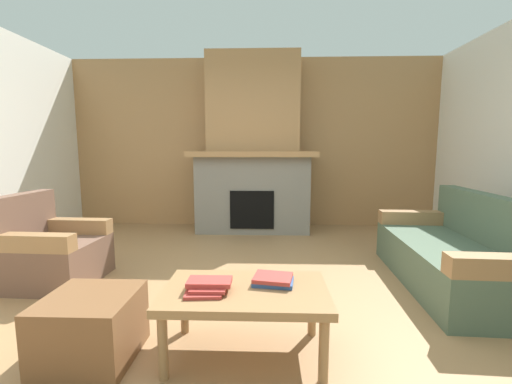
{
  "coord_description": "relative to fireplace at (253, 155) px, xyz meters",
  "views": [
    {
      "loc": [
        0.23,
        -2.59,
        1.27
      ],
      "look_at": [
        0.11,
        0.91,
        0.82
      ],
      "focal_mm": 23.57,
      "sensor_mm": 36.0,
      "label": 1
    }
  ],
  "objects": [
    {
      "name": "fireplace",
      "position": [
        0.0,
        0.0,
        0.0
      ],
      "size": [
        1.9,
        0.82,
        2.7
      ],
      "color": "gray",
      "rests_on": "ground"
    },
    {
      "name": "ground",
      "position": [
        0.0,
        -2.62,
        -1.16
      ],
      "size": [
        9.0,
        9.0,
        0.0
      ],
      "primitive_type": "plane",
      "color": "#9E754C"
    },
    {
      "name": "armchair",
      "position": [
        -1.83,
        -2.19,
        -0.87
      ],
      "size": [
        0.79,
        0.79,
        0.85
      ],
      "color": "brown",
      "rests_on": "ground"
    },
    {
      "name": "book_stack_near_edge",
      "position": [
        -0.12,
        -3.32,
        -0.7
      ],
      "size": [
        0.27,
        0.23,
        0.07
      ],
      "color": "#B23833",
      "rests_on": "coffee_table"
    },
    {
      "name": "book_stack_center",
      "position": [
        0.27,
        -3.2,
        -0.71
      ],
      "size": [
        0.27,
        0.23,
        0.05
      ],
      "color": "#335699",
      "rests_on": "coffee_table"
    },
    {
      "name": "coffee_table",
      "position": [
        0.1,
        -3.27,
        -0.79
      ],
      "size": [
        1.0,
        0.6,
        0.43
      ],
      "color": "#997047",
      "rests_on": "ground"
    },
    {
      "name": "ottoman",
      "position": [
        -0.83,
        -3.34,
        -0.96
      ],
      "size": [
        0.52,
        0.52,
        0.4
      ],
      "primitive_type": "cube",
      "color": "brown",
      "rests_on": "ground"
    },
    {
      "name": "couch",
      "position": [
        1.98,
        -2.14,
        -0.88
      ],
      "size": [
        0.93,
        1.84,
        0.85
      ],
      "color": "#4C604C",
      "rests_on": "ground"
    },
    {
      "name": "wall_back_wood_panel",
      "position": [
        0.0,
        0.38,
        0.19
      ],
      "size": [
        6.0,
        0.12,
        2.7
      ],
      "primitive_type": "cube",
      "color": "#A87A4C",
      "rests_on": "ground"
    }
  ]
}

